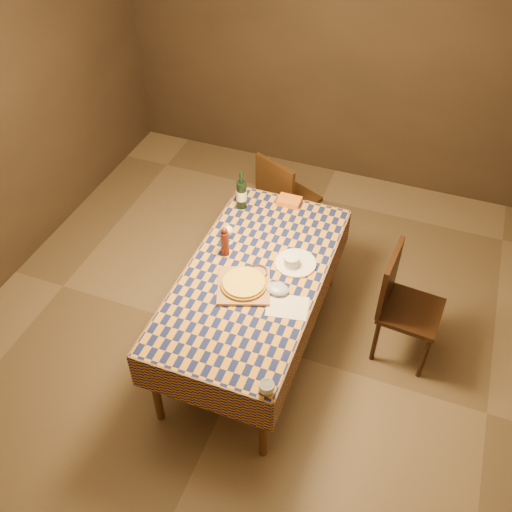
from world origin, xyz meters
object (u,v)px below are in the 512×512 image
dining_table (253,282)px  cutting_board (244,286)px  chair_right (401,301)px  bowl (257,273)px  chair_far (283,197)px  white_plate (296,263)px  pizza (244,283)px  wine_bottle (242,194)px

dining_table → cutting_board: 0.16m
chair_right → bowl: bearing=-160.0°
cutting_board → chair_far: bearing=96.9°
white_plate → cutting_board: bearing=-127.9°
cutting_board → white_plate: bearing=52.1°
chair_right → chair_far: bearing=144.1°
dining_table → chair_right: 1.08m
dining_table → chair_far: bearing=98.5°
bowl → chair_far: size_ratio=0.15×
white_plate → chair_far: bearing=112.6°
pizza → white_plate: size_ratio=1.20×
dining_table → white_plate: bearing=39.6°
white_plate → wine_bottle: bearing=141.7°
pizza → wine_bottle: bearing=112.5°
chair_far → cutting_board: bearing=-83.1°
bowl → chair_far: chair_far is taller
dining_table → white_plate: size_ratio=6.35×
cutting_board → bowl: size_ratio=2.55×
cutting_board → chair_right: bearing=25.5°
cutting_board → wine_bottle: size_ratio=1.07×
dining_table → pizza: 0.18m
dining_table → chair_far: size_ratio=1.98×
bowl → chair_far: bearing=99.8°
dining_table → white_plate: (0.24, 0.20, 0.08)m
dining_table → chair_far: chair_far is taller
pizza → chair_right: (1.02, 0.49, -0.28)m
wine_bottle → white_plate: wine_bottle is taller
pizza → dining_table: bearing=82.0°
white_plate → bowl: bearing=-136.8°
dining_table → pizza: size_ratio=5.31×
cutting_board → pizza: size_ratio=1.01×
bowl → wine_bottle: bearing=119.6°
white_plate → dining_table: bearing=-140.4°
bowl → cutting_board: bearing=-109.4°
cutting_board → white_plate: 0.42m
cutting_board → pizza: bearing=0.0°
cutting_board → wine_bottle: wine_bottle is taller
cutting_board → chair_far: 1.38m
dining_table → wine_bottle: wine_bottle is taller
bowl → white_plate: size_ratio=0.47×
white_plate → chair_right: size_ratio=0.31×
cutting_board → wine_bottle: 0.87m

